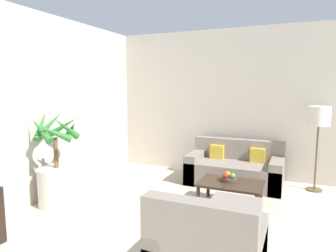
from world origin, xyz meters
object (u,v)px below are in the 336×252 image
(apple_red, at_px, (225,176))
(ottoman, at_px, (234,219))
(apple_green, at_px, (233,176))
(fruit_bowl, at_px, (229,179))
(potted_palm, at_px, (57,175))
(sofa_loveseat, at_px, (235,169))
(orange_fruit, at_px, (228,174))
(coffee_table, at_px, (230,186))
(floor_lamp, at_px, (319,120))

(apple_red, distance_m, ottoman, 0.91)
(apple_green, relative_size, ottoman, 0.13)
(apple_red, bearing_deg, ottoman, -70.43)
(fruit_bowl, xyz_separation_m, ottoman, (0.26, -0.90, -0.17))
(potted_palm, height_order, sofa_loveseat, potted_palm)
(sofa_loveseat, bearing_deg, apple_red, -86.54)
(sofa_loveseat, xyz_separation_m, orange_fruit, (0.07, -0.89, 0.17))
(potted_palm, height_order, coffee_table, potted_palm)
(floor_lamp, xyz_separation_m, orange_fruit, (-1.17, -1.08, -0.71))
(fruit_bowl, height_order, orange_fruit, orange_fruit)
(floor_lamp, relative_size, apple_green, 18.78)
(floor_lamp, height_order, orange_fruit, floor_lamp)
(apple_red, height_order, orange_fruit, orange_fruit)
(orange_fruit, bearing_deg, coffee_table, -58.25)
(potted_palm, xyz_separation_m, sofa_loveseat, (2.09, 1.91, -0.17))
(floor_lamp, height_order, coffee_table, floor_lamp)
(floor_lamp, distance_m, fruit_bowl, 1.78)
(sofa_loveseat, distance_m, orange_fruit, 0.91)
(apple_green, bearing_deg, apple_red, -147.88)
(apple_red, relative_size, ottoman, 0.14)
(floor_lamp, distance_m, apple_red, 1.82)
(apple_red, distance_m, orange_fruit, 0.11)
(sofa_loveseat, height_order, apple_red, sofa_loveseat)
(sofa_loveseat, relative_size, floor_lamp, 1.15)
(coffee_table, bearing_deg, ottoman, -75.12)
(coffee_table, distance_m, fruit_bowl, 0.10)
(apple_green, height_order, ottoman, apple_green)
(potted_palm, distance_m, ottoman, 2.46)
(floor_lamp, bearing_deg, orange_fruit, -137.43)
(floor_lamp, xyz_separation_m, apple_red, (-1.18, -1.19, -0.71))
(orange_fruit, bearing_deg, apple_green, -32.33)
(coffee_table, relative_size, apple_green, 11.91)
(coffee_table, bearing_deg, floor_lamp, 46.86)
(apple_green, distance_m, ottoman, 0.94)
(coffee_table, bearing_deg, orange_fruit, 121.75)
(sofa_loveseat, bearing_deg, potted_palm, -137.64)
(apple_red, height_order, ottoman, apple_red)
(coffee_table, distance_m, orange_fruit, 0.18)
(potted_palm, bearing_deg, apple_red, 22.95)
(floor_lamp, height_order, ottoman, floor_lamp)
(apple_red, bearing_deg, sofa_loveseat, 93.46)
(sofa_loveseat, bearing_deg, fruit_bowl, -83.96)
(sofa_loveseat, relative_size, fruit_bowl, 6.28)
(apple_green, bearing_deg, ottoman, -76.95)
(coffee_table, height_order, ottoman, ottoman)
(coffee_table, height_order, apple_green, apple_green)
(apple_green, bearing_deg, potted_palm, -156.66)
(apple_green, bearing_deg, floor_lamp, 45.94)
(sofa_loveseat, distance_m, ottoman, 1.86)
(sofa_loveseat, xyz_separation_m, fruit_bowl, (0.10, -0.93, 0.11))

